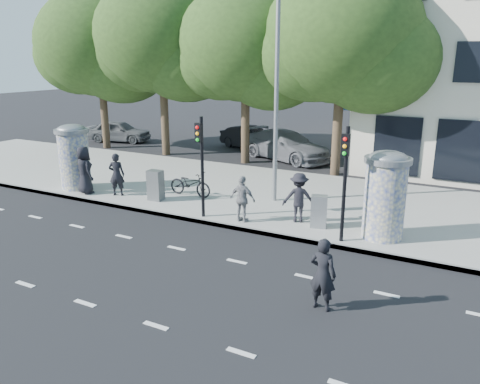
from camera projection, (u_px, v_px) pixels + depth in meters
The scene contains 25 objects.
ground at pixel (146, 267), 12.50m from camera, with size 120.00×120.00×0.00m, color black.
sidewalk at pixel (264, 194), 18.86m from camera, with size 40.00×8.00×0.15m, color gray.
curb at pixel (214, 224), 15.50m from camera, with size 40.00×0.10×0.16m, color slate.
lane_dash_near at pixel (85, 303), 10.62m from camera, with size 32.00×0.12×0.01m, color silver.
lane_dash_far at pixel (177, 248), 13.69m from camera, with size 32.00×0.12×0.01m, color silver.
ad_column_left at pixel (74, 155), 19.11m from camera, with size 1.36×1.36×2.65m.
ad_column_right at pixel (385, 193), 13.76m from camera, with size 1.36×1.36×2.65m.
traffic_pole_near at pixel (201, 157), 15.37m from camera, with size 0.22×0.31×3.40m.
traffic_pole_far at pixel (345, 173), 13.24m from camera, with size 0.22×0.31×3.40m.
street_lamp at pixel (276, 75), 16.46m from camera, with size 0.25×0.93×8.00m.
tree_far_left at pixel (99, 43), 27.21m from camera, with size 7.20×7.20×9.26m.
tree_mid_left at pixel (161, 36), 25.12m from camera, with size 7.20×7.20×9.57m.
tree_near_left at pixel (246, 43), 23.19m from camera, with size 6.80×6.80×8.97m.
tree_center at pixel (343, 35), 20.55m from camera, with size 7.00×7.00×9.30m.
ped_a at pixel (84, 170), 18.46m from camera, with size 0.92×0.60×1.88m, color black.
ped_b at pixel (117, 174), 18.23m from camera, with size 0.61×0.40×1.68m, color black.
ped_d at pixel (299, 198), 15.27m from camera, with size 1.07×0.61×1.65m, color black.
ped_e at pixel (243, 199), 15.28m from camera, with size 0.91×0.52×1.55m, color gray.
man_road at pixel (323, 274), 10.19m from camera, with size 0.61×0.40×1.67m, color black.
bicycle at pixel (190, 184), 18.24m from camera, with size 1.85×0.64×0.97m, color black.
cabinet_left at pixel (156, 185), 17.67m from camera, with size 0.55×0.40×1.15m, color #5C5F60.
cabinet_right at pixel (319, 211), 14.84m from camera, with size 0.50×0.36×1.05m, color gray.
car_left at pixel (119, 131), 30.83m from camera, with size 4.12×1.66×1.40m, color #515558.
car_mid at pixel (250, 138), 28.41m from camera, with size 4.11×1.43×1.35m, color black.
car_right at pixel (286, 145), 25.40m from camera, with size 5.41×2.20×1.57m, color slate.
Camera 1 is at (7.53, -8.99, 5.38)m, focal length 35.00 mm.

